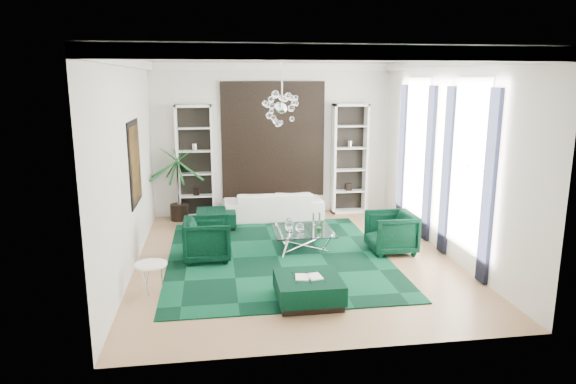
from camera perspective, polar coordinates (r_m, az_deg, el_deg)
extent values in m
cube|color=#A67E57|center=(10.05, 0.74, -7.41)|extent=(6.00, 7.00, 0.02)
cube|color=white|center=(9.46, 0.81, 14.91)|extent=(6.00, 7.00, 0.02)
cube|color=silver|center=(13.01, -1.69, 5.81)|extent=(6.00, 0.02, 3.80)
cube|color=silver|center=(6.19, 5.91, -1.67)|extent=(6.00, 0.02, 3.80)
cube|color=silver|center=(9.57, -17.34, 2.84)|extent=(0.02, 7.00, 3.80)
cube|color=silver|center=(10.47, 17.30, 3.63)|extent=(0.02, 7.00, 3.80)
cylinder|color=white|center=(9.75, 0.52, 14.60)|extent=(0.90, 0.90, 0.05)
cube|color=black|center=(12.96, -1.66, 5.79)|extent=(2.50, 0.06, 2.80)
cube|color=black|center=(10.16, -16.60, 3.13)|extent=(0.04, 1.30, 1.60)
cube|color=white|center=(9.67, 19.46, 2.79)|extent=(0.03, 1.10, 2.90)
cube|color=black|center=(9.02, 21.42, 0.37)|extent=(0.07, 0.30, 3.25)
cube|color=black|center=(10.38, 17.22, 2.16)|extent=(0.07, 0.30, 3.25)
cube|color=white|center=(11.82, 14.10, 4.77)|extent=(0.03, 1.10, 2.90)
cube|color=black|center=(11.13, 15.38, 2.94)|extent=(0.07, 0.30, 3.25)
cube|color=black|center=(12.56, 12.55, 4.13)|extent=(0.07, 0.30, 3.25)
cube|color=black|center=(10.12, -1.20, -7.15)|extent=(4.20, 5.00, 0.02)
imported|color=white|center=(12.70, -1.61, -1.47)|extent=(2.39, 0.94, 0.70)
imported|color=black|center=(9.96, -8.92, -5.21)|extent=(0.89, 0.87, 0.81)
imported|color=black|center=(10.47, 11.37, -4.43)|extent=(0.89, 0.87, 0.81)
cube|color=black|center=(12.13, -7.98, -2.99)|extent=(0.90, 0.90, 0.40)
cube|color=black|center=(8.13, 2.27, -10.78)|extent=(1.00, 1.00, 0.40)
cube|color=white|center=(8.04, 2.28, -9.37)|extent=(0.42, 0.28, 0.03)
cylinder|color=white|center=(8.67, -14.92, -9.32)|extent=(0.52, 0.52, 0.50)
imported|color=#134F1F|center=(10.23, 3.54, -3.88)|extent=(0.13, 0.11, 0.24)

